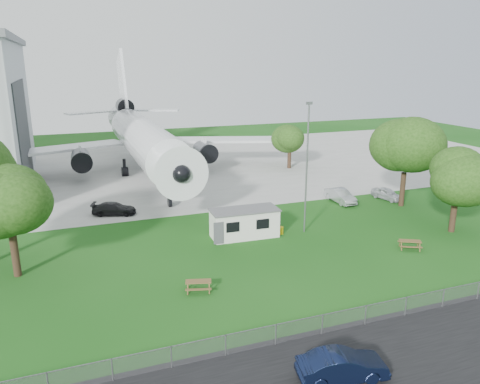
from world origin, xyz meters
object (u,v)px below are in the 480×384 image
object	(u,v)px
site_cabin	(245,223)
picnic_east	(409,249)
picnic_west	(199,291)
car_centre_sedan	(342,366)
airliner	(142,137)

from	to	relation	value
site_cabin	picnic_east	distance (m)	14.52
picnic_west	picnic_east	xyz separation A→B (m)	(19.04, 1.00, 0.00)
site_cabin	picnic_east	size ratio (longest dim) A/B	3.78
site_cabin	picnic_east	world-z (taller)	site_cabin
picnic_east	car_centre_sedan	bearing A→B (deg)	-111.06
site_cabin	car_centre_sedan	size ratio (longest dim) A/B	1.49
site_cabin	car_centre_sedan	xyz separation A→B (m)	(-2.60, -20.44, -0.56)
site_cabin	picnic_west	bearing A→B (deg)	-127.96
picnic_west	picnic_east	distance (m)	19.07
site_cabin	picnic_east	xyz separation A→B (m)	(12.21, -7.76, -1.31)
picnic_west	car_centre_sedan	world-z (taller)	car_centre_sedan
airliner	site_cabin	xyz separation A→B (m)	(4.47, -28.82, -3.96)
site_cabin	car_centre_sedan	distance (m)	20.61
airliner	car_centre_sedan	bearing A→B (deg)	-87.83
site_cabin	picnic_west	world-z (taller)	site_cabin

